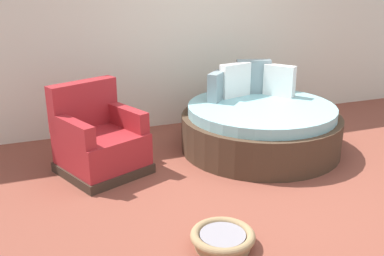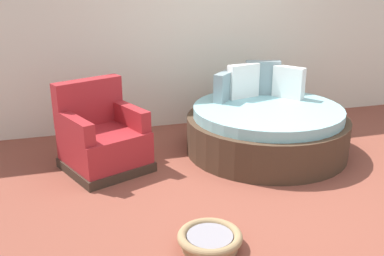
{
  "view_description": "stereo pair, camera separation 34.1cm",
  "coord_description": "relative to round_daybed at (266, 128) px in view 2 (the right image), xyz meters",
  "views": [
    {
      "loc": [
        -2.16,
        -3.42,
        2.03
      ],
      "look_at": [
        -0.66,
        0.51,
        0.55
      ],
      "focal_mm": 41.61,
      "sensor_mm": 36.0,
      "label": 1
    },
    {
      "loc": [
        -1.84,
        -3.53,
        2.03
      ],
      "look_at": [
        -0.66,
        0.51,
        0.55
      ],
      "focal_mm": 41.61,
      "sensor_mm": 36.0,
      "label": 2
    }
  ],
  "objects": [
    {
      "name": "back_wall",
      "position": [
        -0.4,
        1.3,
        1.11
      ],
      "size": [
        8.0,
        0.12,
        2.8
      ],
      "primitive_type": "cube",
      "color": "silver",
      "rests_on": "ground_plane"
    },
    {
      "name": "red_armchair",
      "position": [
        -1.91,
        0.04,
        0.04
      ],
      "size": [
        1.04,
        1.04,
        0.94
      ],
      "color": "#38281E",
      "rests_on": "ground_plane"
    },
    {
      "name": "ground_plane",
      "position": [
        -0.4,
        -0.99,
        -0.3
      ],
      "size": [
        8.0,
        8.0,
        0.02
      ],
      "primitive_type": "cube",
      "color": "brown"
    },
    {
      "name": "pet_basket",
      "position": [
        -1.27,
        -1.71,
        -0.21
      ],
      "size": [
        0.51,
        0.51,
        0.13
      ],
      "color": "#9E7F56",
      "rests_on": "ground_plane"
    },
    {
      "name": "round_daybed",
      "position": [
        0.0,
        0.0,
        0.0
      ],
      "size": [
        1.89,
        1.89,
        0.98
      ],
      "color": "#473323",
      "rests_on": "ground_plane"
    }
  ]
}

